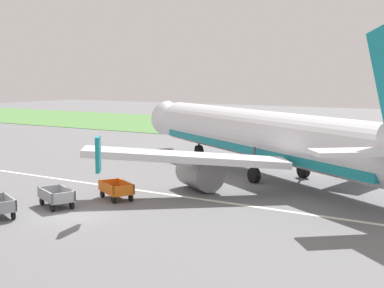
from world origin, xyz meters
The scene contains 6 objects.
ground_plane centered at (0.00, 0.00, 0.00)m, with size 220.00×220.00×0.00m, color slate.
grass_strip centered at (0.00, 50.58, 0.03)m, with size 220.00×28.00×0.06m, color #518442.
apron_stripe centered at (0.00, 7.07, 0.01)m, with size 120.00×0.36×0.01m, color silver.
airplane centered at (4.46, 16.17, 3.05)m, with size 33.82×28.27×11.34m.
baggage_cart_second_in_row centered at (-2.11, 0.91, 0.60)m, with size 3.55×2.29×1.07m.
baggage_cart_third_in_row centered at (-0.44, 4.29, 0.60)m, with size 3.49×2.40×1.07m.
Camera 1 is at (20.69, -20.48, 7.52)m, focal length 49.61 mm.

